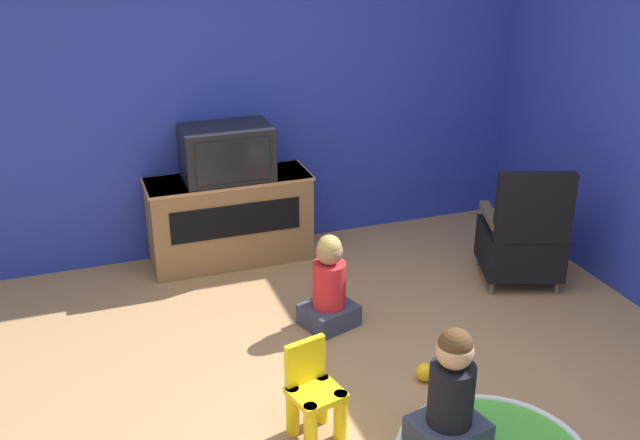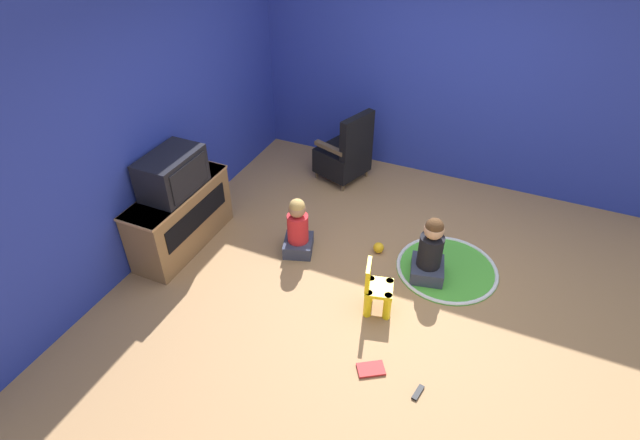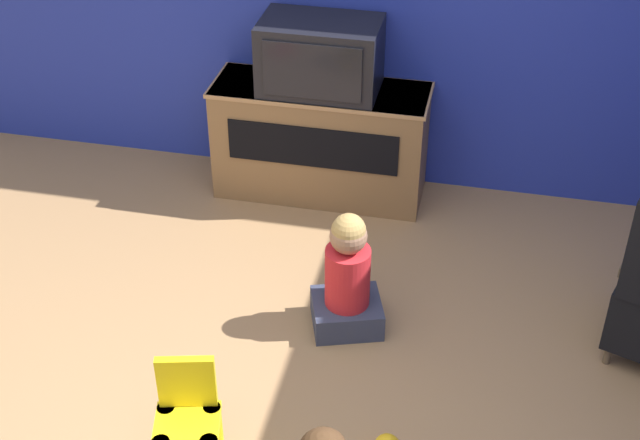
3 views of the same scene
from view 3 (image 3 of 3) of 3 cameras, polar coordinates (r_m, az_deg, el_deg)
The scene contains 4 objects.
tv_cabinet at distance 5.27m, azimuth 0.03°, elevation 5.18°, with size 1.25×0.45×0.69m.
television at distance 5.02m, azimuth 0.01°, elevation 10.45°, with size 0.66×0.42×0.41m.
yellow_kid_chair at distance 3.72m, azimuth -8.42°, elevation -13.18°, with size 0.31×0.30×0.54m.
child_watching_left at distance 4.30m, azimuth 1.77°, elevation -3.84°, with size 0.41×0.38×0.66m.
Camera 3 is at (0.59, -2.33, 2.98)m, focal length 50.00 mm.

